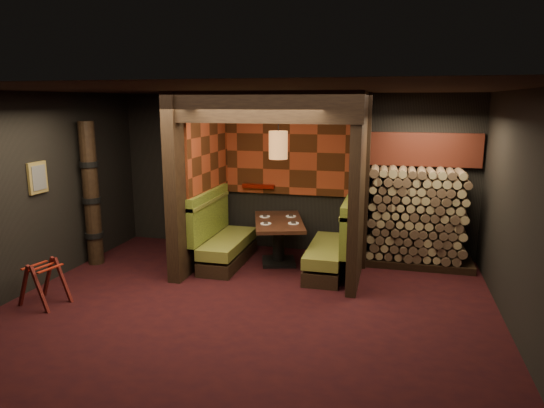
{
  "coord_description": "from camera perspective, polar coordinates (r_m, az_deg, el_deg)",
  "views": [
    {
      "loc": [
        1.81,
        -5.81,
        2.7
      ],
      "look_at": [
        0.0,
        1.3,
        1.15
      ],
      "focal_mm": 32.0,
      "sensor_mm": 36.0,
      "label": 1
    }
  ],
  "objects": [
    {
      "name": "floor",
      "position": [
        6.66,
        -2.82,
        -12.09
      ],
      "size": [
        6.5,
        5.5,
        0.02
      ],
      "primitive_type": "cube",
      "color": "black",
      "rests_on": "ground"
    },
    {
      "name": "ceiling",
      "position": [
        6.09,
        -3.11,
        13.41
      ],
      "size": [
        6.5,
        5.5,
        0.02
      ],
      "primitive_type": "cube",
      "color": "black",
      "rests_on": "ground"
    },
    {
      "name": "wall_back",
      "position": [
        8.85,
        2.34,
        3.64
      ],
      "size": [
        6.5,
        0.02,
        2.85
      ],
      "primitive_type": "cube",
      "color": "black",
      "rests_on": "ground"
    },
    {
      "name": "wall_front",
      "position": [
        3.77,
        -15.58,
        -8.31
      ],
      "size": [
        6.5,
        0.02,
        2.85
      ],
      "primitive_type": "cube",
      "color": "black",
      "rests_on": "ground"
    },
    {
      "name": "wall_left",
      "position": [
        7.82,
        -26.44,
        1.28
      ],
      "size": [
        0.02,
        5.5,
        2.85
      ],
      "primitive_type": "cube",
      "color": "black",
      "rests_on": "ground"
    },
    {
      "name": "wall_right",
      "position": [
        6.12,
        27.62,
        -1.48
      ],
      "size": [
        0.02,
        5.5,
        2.85
      ],
      "primitive_type": "cube",
      "color": "black",
      "rests_on": "ground"
    },
    {
      "name": "partition_left",
      "position": [
        8.2,
        -8.58,
        2.85
      ],
      "size": [
        0.2,
        2.2,
        2.85
      ],
      "primitive_type": "cube",
      "color": "black",
      "rests_on": "floor"
    },
    {
      "name": "partition_right",
      "position": [
        7.64,
        10.25,
        2.12
      ],
      "size": [
        0.15,
        2.1,
        2.85
      ],
      "primitive_type": "cube",
      "color": "black",
      "rests_on": "floor"
    },
    {
      "name": "header_beam",
      "position": [
        6.77,
        -1.49,
        11.33
      ],
      "size": [
        2.85,
        0.18,
        0.44
      ],
      "primitive_type": "cube",
      "color": "black",
      "rests_on": "partition_left"
    },
    {
      "name": "tapa_back_panel",
      "position": [
        8.76,
        2.13,
        6.16
      ],
      "size": [
        2.4,
        0.06,
        1.55
      ],
      "primitive_type": "cube",
      "color": "maroon",
      "rests_on": "wall_back"
    },
    {
      "name": "tapa_side_panel",
      "position": [
        8.26,
        -7.42,
        5.92
      ],
      "size": [
        0.04,
        1.85,
        1.45
      ],
      "primitive_type": "cube",
      "color": "maroon",
      "rests_on": "partition_left"
    },
    {
      "name": "lacquer_shelf",
      "position": [
        8.93,
        -1.59,
        2.12
      ],
      "size": [
        0.6,
        0.12,
        0.07
      ],
      "primitive_type": "cube",
      "color": "#5E0A03",
      "rests_on": "wall_back"
    },
    {
      "name": "booth_bench_left",
      "position": [
        8.29,
        -5.87,
        -4.25
      ],
      "size": [
        0.68,
        1.6,
        1.14
      ],
      "color": "black",
      "rests_on": "floor"
    },
    {
      "name": "booth_bench_right",
      "position": [
        7.86,
        7.26,
        -5.19
      ],
      "size": [
        0.68,
        1.6,
        1.14
      ],
      "color": "black",
      "rests_on": "floor"
    },
    {
      "name": "dining_table",
      "position": [
        8.18,
        0.79,
        -3.52
      ],
      "size": [
        1.16,
        1.6,
        0.76
      ],
      "color": "black",
      "rests_on": "floor"
    },
    {
      "name": "place_settings",
      "position": [
        8.12,
        0.8,
        -1.84
      ],
      "size": [
        0.75,
        0.78,
        0.03
      ],
      "color": "white",
      "rests_on": "dining_table"
    },
    {
      "name": "pendant_lamp",
      "position": [
        7.87,
        0.74,
        6.96
      ],
      "size": [
        0.3,
        0.3,
        1.06
      ],
      "color": "brown",
      "rests_on": "ceiling"
    },
    {
      "name": "framed_picture",
      "position": [
        7.84,
        -25.85,
        2.81
      ],
      "size": [
        0.05,
        0.36,
        0.46
      ],
      "color": "olive",
      "rests_on": "wall_left"
    },
    {
      "name": "luggage_rack",
      "position": [
        7.31,
        -25.27,
        -8.22
      ],
      "size": [
        0.67,
        0.53,
        0.65
      ],
      "color": "#47100D",
      "rests_on": "floor"
    },
    {
      "name": "totem_column",
      "position": [
        8.59,
        -20.49,
        1.01
      ],
      "size": [
        0.31,
        0.31,
        2.4
      ],
      "color": "black",
      "rests_on": "floor"
    },
    {
      "name": "firewood_stack",
      "position": [
        8.39,
        17.15,
        -1.57
      ],
      "size": [
        1.73,
        0.7,
        1.64
      ],
      "color": "black",
      "rests_on": "floor"
    },
    {
      "name": "mosaic_header",
      "position": [
        8.54,
        17.51,
        6.13
      ],
      "size": [
        1.83,
        0.1,
        0.56
      ],
      "primitive_type": "cube",
      "color": "maroon",
      "rests_on": "wall_back"
    },
    {
      "name": "bay_front_post",
      "position": [
        7.89,
        11.05,
        2.4
      ],
      "size": [
        0.08,
        0.08,
        2.85
      ],
      "primitive_type": "cube",
      "color": "black",
      "rests_on": "floor"
    }
  ]
}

